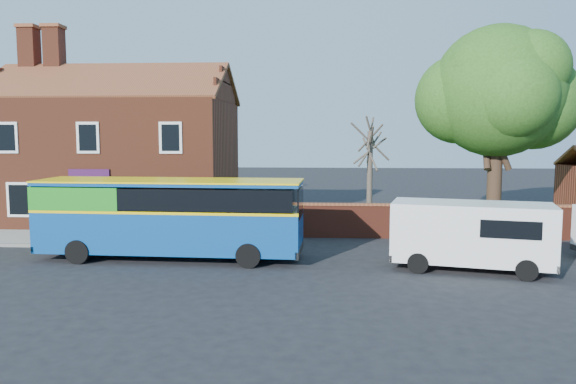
{
  "coord_description": "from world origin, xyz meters",
  "views": [
    {
      "loc": [
        4.15,
        -18.73,
        4.81
      ],
      "look_at": [
        2.71,
        5.0,
        2.32
      ],
      "focal_mm": 35.0,
      "sensor_mm": 36.0,
      "label": 1
    }
  ],
  "objects": [
    {
      "name": "pavement",
      "position": [
        -7.0,
        5.75,
        0.06
      ],
      "size": [
        18.0,
        3.5,
        0.12
      ],
      "primitive_type": "cube",
      "color": "gray",
      "rests_on": "ground"
    },
    {
      "name": "van_near",
      "position": [
        9.42,
        1.05,
        1.34
      ],
      "size": [
        5.79,
        3.38,
        2.39
      ],
      "rotation": [
        0.0,
        0.0,
        -0.24
      ],
      "color": "white",
      "rests_on": "ground"
    },
    {
      "name": "bare_tree",
      "position": [
        6.55,
        9.62,
        2.75
      ],
      "size": [
        2.01,
        2.4,
        5.36
      ],
      "color": "#4C4238",
      "rests_on": "ground"
    },
    {
      "name": "shop_building",
      "position": [
        -7.02,
        11.5,
        3.41
      ],
      "size": [
        12.3,
        8.13,
        10.5
      ],
      "color": "brown",
      "rests_on": "ground"
    },
    {
      "name": "boundary_wall",
      "position": [
        13.0,
        7.0,
        0.81
      ],
      "size": [
        22.0,
        0.38,
        1.6
      ],
      "color": "maroon",
      "rests_on": "ground"
    },
    {
      "name": "kerb",
      "position": [
        -7.0,
        4.0,
        0.07
      ],
      "size": [
        18.0,
        0.15,
        0.14
      ],
      "primitive_type": "cube",
      "color": "slate",
      "rests_on": "ground"
    },
    {
      "name": "bus",
      "position": [
        -1.93,
        2.2,
        1.74
      ],
      "size": [
        10.12,
        2.94,
        3.05
      ],
      "rotation": [
        0.0,
        0.0,
        -0.04
      ],
      "color": "#0C448E",
      "rests_on": "ground"
    },
    {
      "name": "grass_strip",
      "position": [
        13.0,
        13.0,
        0.02
      ],
      "size": [
        26.0,
        12.0,
        0.04
      ],
      "primitive_type": "cube",
      "color": "#426B28",
      "rests_on": "ground"
    },
    {
      "name": "large_tree",
      "position": [
        13.12,
        10.85,
        6.71
      ],
      "size": [
        8.41,
        6.65,
        10.25
      ],
      "color": "black",
      "rests_on": "ground"
    },
    {
      "name": "ground",
      "position": [
        0.0,
        0.0,
        0.0
      ],
      "size": [
        120.0,
        120.0,
        0.0
      ],
      "primitive_type": "plane",
      "color": "black",
      "rests_on": "ground"
    }
  ]
}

